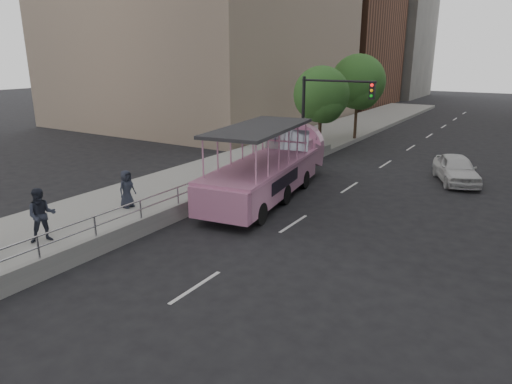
# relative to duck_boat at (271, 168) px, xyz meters

# --- Properties ---
(ground) EXTENTS (160.00, 160.00, 0.00)m
(ground) POSITION_rel_duck_boat_xyz_m (1.74, -6.97, -1.26)
(ground) COLOR black
(sidewalk) EXTENTS (5.50, 80.00, 0.30)m
(sidewalk) POSITION_rel_duck_boat_xyz_m (-4.01, 3.03, -1.11)
(sidewalk) COLOR gray
(sidewalk) RESTS_ON ground
(kerb_wall) EXTENTS (0.24, 30.00, 0.36)m
(kerb_wall) POSITION_rel_duck_boat_xyz_m (-1.38, -4.97, -0.78)
(kerb_wall) COLOR gray
(kerb_wall) RESTS_ON sidewalk
(guardrail) EXTENTS (0.07, 22.00, 0.71)m
(guardrail) POSITION_rel_duck_boat_xyz_m (-1.38, -4.97, -0.12)
(guardrail) COLOR #B9B8BD
(guardrail) RESTS_ON kerb_wall
(duck_boat) EXTENTS (3.91, 10.50, 3.41)m
(duck_boat) POSITION_rel_duck_boat_xyz_m (0.00, 0.00, 0.00)
(duck_boat) COLOR black
(duck_boat) RESTS_ON ground
(car) EXTENTS (3.21, 4.51, 1.43)m
(car) POSITION_rel_duck_boat_xyz_m (7.00, 6.87, -0.55)
(car) COLOR silver
(car) RESTS_ON ground
(pedestrian_mid) EXTENTS (1.08, 1.14, 1.85)m
(pedestrian_mid) POSITION_rel_duck_boat_xyz_m (-3.23, -9.59, -0.04)
(pedestrian_mid) COLOR #262A38
(pedestrian_mid) RESTS_ON sidewalk
(pedestrian_far) EXTENTS (0.52, 0.78, 1.56)m
(pedestrian_far) POSITION_rel_duck_boat_xyz_m (-3.60, -5.56, -0.18)
(pedestrian_far) COLOR #262A38
(pedestrian_far) RESTS_ON sidewalk
(parking_sign) EXTENTS (0.11, 0.58, 2.59)m
(parking_sign) POSITION_rel_duck_boat_xyz_m (-0.91, 2.14, 0.38)
(parking_sign) COLOR black
(parking_sign) RESTS_ON ground
(traffic_signal) EXTENTS (4.20, 0.32, 5.20)m
(traffic_signal) POSITION_rel_duck_boat_xyz_m (0.04, 5.53, 2.23)
(traffic_signal) COLOR black
(traffic_signal) RESTS_ON ground
(street_tree_near) EXTENTS (3.52, 3.52, 5.72)m
(street_tree_near) POSITION_rel_duck_boat_xyz_m (-1.56, 8.96, 2.56)
(street_tree_near) COLOR #3B2A1B
(street_tree_near) RESTS_ON ground
(street_tree_far) EXTENTS (3.97, 3.97, 6.45)m
(street_tree_far) POSITION_rel_duck_boat_xyz_m (-1.36, 14.96, 3.04)
(street_tree_far) COLOR #3B2A1B
(street_tree_far) RESTS_ON ground
(midrise_brick) EXTENTS (18.00, 16.00, 26.00)m
(midrise_brick) POSITION_rel_duck_boat_xyz_m (-16.26, 41.03, 11.74)
(midrise_brick) COLOR brown
(midrise_brick) RESTS_ON ground
(midrise_stone_b) EXTENTS (16.00, 14.00, 20.00)m
(midrise_stone_b) POSITION_rel_duck_boat_xyz_m (-14.26, 57.03, 8.74)
(midrise_stone_b) COLOR slate
(midrise_stone_b) RESTS_ON ground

